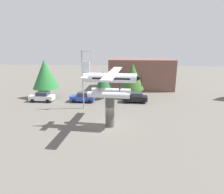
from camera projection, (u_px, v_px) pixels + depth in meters
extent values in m
plane|color=#605B54|center=(110.00, 126.00, 24.08)|extent=(140.00, 140.00, 0.00)
cylinder|color=#4C4742|center=(110.00, 111.00, 23.57)|extent=(1.10, 1.10, 3.89)
cylinder|color=silver|center=(108.00, 95.00, 22.01)|extent=(4.83, 0.95, 0.70)
cylinder|color=#333338|center=(120.00, 87.00, 22.11)|extent=(0.11, 0.11, 0.90)
cylinder|color=#333338|center=(99.00, 87.00, 22.43)|extent=(0.11, 0.11, 0.90)
cylinder|color=silver|center=(111.00, 91.00, 23.92)|extent=(4.83, 0.95, 0.70)
cylinder|color=#333338|center=(120.00, 86.00, 23.07)|extent=(0.11, 0.11, 0.90)
cylinder|color=#333338|center=(101.00, 85.00, 23.39)|extent=(0.11, 0.11, 0.90)
cylinder|color=silver|center=(110.00, 78.00, 22.49)|extent=(6.25, 1.42, 1.10)
cube|color=black|center=(111.00, 78.00, 22.46)|extent=(4.39, 1.36, 0.20)
cone|color=#262628|center=(138.00, 78.00, 22.05)|extent=(0.74, 0.92, 0.88)
cylinder|color=black|center=(142.00, 79.00, 22.00)|extent=(0.13, 1.80, 1.80)
cube|color=silver|center=(113.00, 73.00, 22.27)|extent=(1.64, 10.44, 0.12)
cube|color=silver|center=(86.00, 76.00, 22.83)|extent=(0.84, 2.83, 0.10)
cube|color=silver|center=(86.00, 67.00, 22.54)|extent=(0.91, 0.17, 1.30)
cube|color=white|center=(42.00, 97.00, 34.21)|extent=(4.20, 1.70, 0.80)
cube|color=#2D333D|center=(43.00, 94.00, 34.00)|extent=(2.00, 1.56, 0.64)
cylinder|color=black|center=(37.00, 98.00, 35.29)|extent=(0.64, 0.22, 0.64)
cylinder|color=black|center=(32.00, 101.00, 33.56)|extent=(0.64, 0.22, 0.64)
cylinder|color=black|center=(52.00, 98.00, 35.07)|extent=(0.64, 0.22, 0.64)
cylinder|color=black|center=(47.00, 101.00, 33.34)|extent=(0.64, 0.22, 0.64)
cube|color=#2847B7|center=(82.00, 98.00, 33.96)|extent=(4.20, 1.70, 0.80)
cube|color=#2D333D|center=(84.00, 94.00, 33.75)|extent=(2.00, 1.56, 0.64)
cylinder|color=black|center=(76.00, 99.00, 35.04)|extent=(0.64, 0.22, 0.64)
cylinder|color=black|center=(74.00, 101.00, 33.31)|extent=(0.64, 0.22, 0.64)
cylinder|color=black|center=(91.00, 99.00, 34.82)|extent=(0.64, 0.22, 0.64)
cylinder|color=black|center=(89.00, 102.00, 33.09)|extent=(0.64, 0.22, 0.64)
cube|color=black|center=(135.00, 98.00, 33.66)|extent=(4.20, 1.70, 0.80)
cube|color=#2D333D|center=(136.00, 94.00, 33.45)|extent=(2.00, 1.56, 0.64)
cylinder|color=black|center=(127.00, 99.00, 34.74)|extent=(0.64, 0.22, 0.64)
cylinder|color=black|center=(127.00, 102.00, 33.01)|extent=(0.64, 0.22, 0.64)
cylinder|color=black|center=(142.00, 99.00, 34.52)|extent=(0.64, 0.22, 0.64)
cylinder|color=black|center=(143.00, 102.00, 32.79)|extent=(0.64, 0.22, 0.64)
cylinder|color=gray|center=(83.00, 80.00, 29.56)|extent=(0.18, 0.18, 8.95)
cylinder|color=gray|center=(87.00, 51.00, 28.34)|extent=(1.60, 0.12, 0.12)
cube|color=silver|center=(92.00, 51.00, 28.29)|extent=(0.50, 0.28, 0.20)
cube|color=brown|center=(141.00, 74.00, 43.94)|extent=(14.11, 6.96, 6.61)
cylinder|color=brown|center=(47.00, 93.00, 36.61)|extent=(0.36, 0.36, 1.87)
cone|color=#287033|center=(45.00, 74.00, 35.67)|extent=(4.71, 4.71, 5.24)
cylinder|color=brown|center=(103.00, 93.00, 35.93)|extent=(0.36, 0.36, 2.02)
cone|color=#1E6028|center=(103.00, 80.00, 35.26)|extent=(2.78, 2.78, 3.09)
cylinder|color=brown|center=(132.00, 93.00, 36.76)|extent=(0.36, 0.36, 1.62)
cone|color=#335B23|center=(132.00, 77.00, 35.91)|extent=(4.31, 4.31, 4.79)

